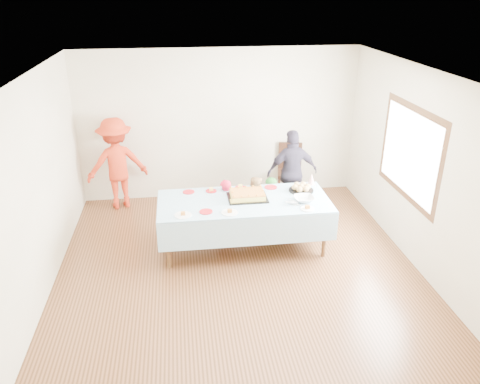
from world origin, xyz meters
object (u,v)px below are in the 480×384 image
object	(u,v)px
party_table	(244,204)
adult_left	(117,164)
birthday_cake	(247,195)
dining_chair	(290,167)

from	to	relation	value
party_table	adult_left	distance (m)	2.64
party_table	birthday_cake	distance (m)	0.14
party_table	dining_chair	world-z (taller)	dining_chair
birthday_cake	dining_chair	xyz separation A→B (m)	(1.06, 1.74, -0.27)
birthday_cake	adult_left	distance (m)	2.64
party_table	adult_left	xyz separation A→B (m)	(-1.99, 1.73, 0.09)
party_table	birthday_cake	world-z (taller)	birthday_cake
adult_left	birthday_cake	bearing A→B (deg)	127.00
party_table	adult_left	bearing A→B (deg)	139.04
dining_chair	adult_left	bearing A→B (deg)	-166.55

